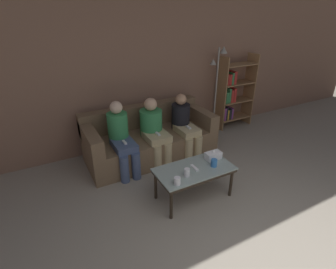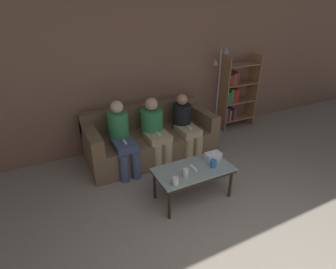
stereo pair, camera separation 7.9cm
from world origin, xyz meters
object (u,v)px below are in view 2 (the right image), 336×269
at_px(cup_near_left, 175,181).
at_px(tissue_box, 213,156).
at_px(coffee_table, 193,172).
at_px(bookshelf, 234,94).
at_px(cup_near_right, 213,163).
at_px(standing_lamp, 219,83).
at_px(seated_person_mid_left, 154,128).
at_px(seated_person_mid_right, 185,124).
at_px(game_remote, 193,168).
at_px(seated_person_left_end, 121,136).
at_px(couch, 150,139).
at_px(cup_far_center, 186,173).

xyz_separation_m(cup_near_left, tissue_box, (0.71, 0.27, 0.00)).
xyz_separation_m(coffee_table, bookshelf, (1.96, 1.62, 0.30)).
xyz_separation_m(cup_near_right, standing_lamp, (1.19, 1.56, 0.53)).
relative_size(standing_lamp, seated_person_mid_left, 1.60).
distance_m(standing_lamp, seated_person_mid_right, 1.13).
relative_size(cup_near_left, game_remote, 0.63).
height_order(cup_near_right, game_remote, cup_near_right).
xyz_separation_m(bookshelf, seated_person_mid_right, (-1.46, -0.54, -0.16)).
bearing_deg(bookshelf, tissue_box, -136.20).
bearing_deg(seated_person_left_end, seated_person_mid_right, 0.01).
relative_size(couch, cup_far_center, 19.93).
relative_size(couch, cup_near_right, 20.79).
height_order(cup_far_center, seated_person_mid_right, seated_person_mid_right).
bearing_deg(tissue_box, seated_person_mid_left, 111.29).
height_order(cup_near_left, bookshelf, bookshelf).
bearing_deg(bookshelf, coffee_table, -140.41).
relative_size(cup_near_right, cup_far_center, 0.96).
xyz_separation_m(tissue_box, game_remote, (-0.35, -0.08, -0.04)).
relative_size(cup_near_left, standing_lamp, 0.06).
distance_m(tissue_box, seated_person_mid_left, 1.11).
bearing_deg(game_remote, cup_far_center, -150.42).
bearing_deg(seated_person_left_end, bookshelf, 11.89).
bearing_deg(game_remote, standing_lamp, 45.76).
bearing_deg(seated_person_mid_left, seated_person_left_end, -177.42).
bearing_deg(seated_person_mid_left, tissue_box, -68.71).
height_order(tissue_box, bookshelf, bookshelf).
bearing_deg(standing_lamp, game_remote, -134.24).
relative_size(coffee_table, tissue_box, 4.57).
xyz_separation_m(cup_far_center, bookshelf, (2.14, 1.72, 0.20)).
relative_size(coffee_table, cup_near_left, 10.64).
bearing_deg(seated_person_mid_left, couch, 90.00).
bearing_deg(standing_lamp, bookshelf, 15.25).
relative_size(bookshelf, standing_lamp, 0.88).
bearing_deg(cup_near_left, standing_lamp, 42.77).
xyz_separation_m(seated_person_left_end, seated_person_mid_right, (1.10, 0.00, -0.02)).
height_order(cup_near_left, seated_person_mid_left, seated_person_mid_left).
height_order(cup_near_right, bookshelf, bookshelf).
height_order(tissue_box, standing_lamp, standing_lamp).
distance_m(cup_near_right, standing_lamp, 2.03).
height_order(coffee_table, game_remote, game_remote).
xyz_separation_m(couch, cup_near_right, (0.30, -1.38, 0.20)).
relative_size(seated_person_left_end, seated_person_mid_right, 1.05).
height_order(couch, cup_near_right, couch).
bearing_deg(bookshelf, standing_lamp, -164.75).
distance_m(couch, game_remote, 1.32).
bearing_deg(seated_person_left_end, game_remote, -61.12).
bearing_deg(game_remote, seated_person_left_end, 118.88).
bearing_deg(seated_person_mid_right, tissue_box, -98.45).
xyz_separation_m(coffee_table, cup_near_left, (-0.36, -0.19, 0.09)).
distance_m(cup_near_left, seated_person_mid_left, 1.33).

